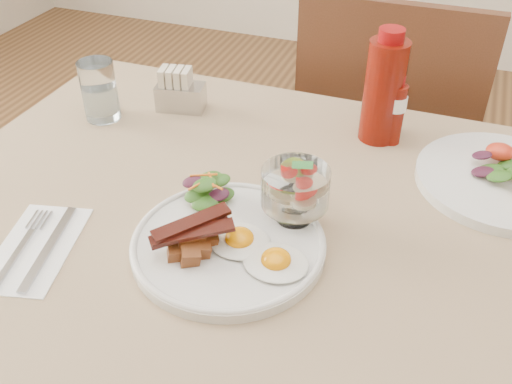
% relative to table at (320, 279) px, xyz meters
% --- Properties ---
extents(table, '(1.33, 0.88, 0.75)m').
position_rel_table_xyz_m(table, '(0.00, 0.00, 0.00)').
color(table, '#532C1A').
rests_on(table, ground).
extents(chair_far, '(0.42, 0.42, 0.93)m').
position_rel_table_xyz_m(chair_far, '(0.00, 0.66, -0.14)').
color(chair_far, '#532C1A').
rests_on(chair_far, ground).
extents(main_plate, '(0.28, 0.28, 0.02)m').
position_rel_table_xyz_m(main_plate, '(-0.12, -0.07, 0.10)').
color(main_plate, silver).
rests_on(main_plate, table).
extents(fried_eggs, '(0.17, 0.12, 0.02)m').
position_rel_table_xyz_m(fried_eggs, '(-0.07, -0.08, 0.11)').
color(fried_eggs, silver).
rests_on(fried_eggs, main_plate).
extents(bacon_potato_pile, '(0.11, 0.10, 0.05)m').
position_rel_table_xyz_m(bacon_potato_pile, '(-0.16, -0.11, 0.13)').
color(bacon_potato_pile, brown).
rests_on(bacon_potato_pile, main_plate).
extents(side_salad, '(0.08, 0.07, 0.04)m').
position_rel_table_xyz_m(side_salad, '(-0.19, 0.00, 0.12)').
color(side_salad, '#1D4713').
rests_on(side_salad, main_plate).
extents(fruit_cup, '(0.10, 0.10, 0.10)m').
position_rel_table_xyz_m(fruit_cup, '(-0.05, 0.01, 0.16)').
color(fruit_cup, white).
rests_on(fruit_cup, main_plate).
extents(ketchup_bottle, '(0.09, 0.09, 0.21)m').
position_rel_table_xyz_m(ketchup_bottle, '(0.02, 0.31, 0.19)').
color(ketchup_bottle, '#610E05').
rests_on(ketchup_bottle, table).
extents(hot_sauce_bottle, '(0.05, 0.05, 0.13)m').
position_rel_table_xyz_m(hot_sauce_bottle, '(0.05, 0.30, 0.15)').
color(hot_sauce_bottle, '#610E05').
rests_on(hot_sauce_bottle, table).
extents(sugar_caddy, '(0.10, 0.07, 0.09)m').
position_rel_table_xyz_m(sugar_caddy, '(-0.38, 0.28, 0.13)').
color(sugar_caddy, '#AFAFB3').
rests_on(sugar_caddy, table).
extents(water_glass, '(0.07, 0.07, 0.12)m').
position_rel_table_xyz_m(water_glass, '(-0.50, 0.20, 0.14)').
color(water_glass, white).
rests_on(water_glass, table).
extents(napkin_cutlery, '(0.15, 0.21, 0.01)m').
position_rel_table_xyz_m(napkin_cutlery, '(-0.38, -0.17, 0.09)').
color(napkin_cutlery, white).
rests_on(napkin_cutlery, table).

